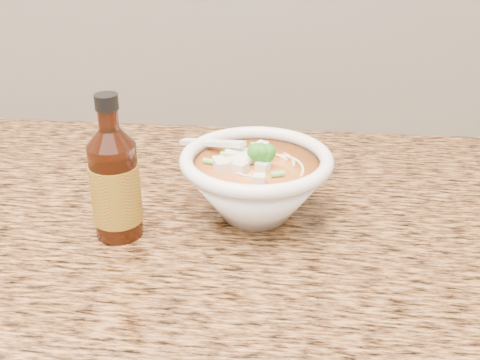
# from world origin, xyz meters

# --- Properties ---
(counter_slab) EXTENTS (4.00, 0.68, 0.04)m
(counter_slab) POSITION_xyz_m (0.00, 1.68, 0.88)
(counter_slab) COLOR #9D6A39
(counter_slab) RESTS_ON cabinet
(soup_bowl) EXTENTS (0.20, 0.19, 0.10)m
(soup_bowl) POSITION_xyz_m (0.28, 1.69, 0.94)
(soup_bowl) COLOR white
(soup_bowl) RESTS_ON counter_slab
(hot_sauce_bottle) EXTENTS (0.07, 0.07, 0.17)m
(hot_sauce_bottle) POSITION_xyz_m (0.12, 1.63, 0.97)
(hot_sauce_bottle) COLOR #3E1608
(hot_sauce_bottle) RESTS_ON counter_slab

